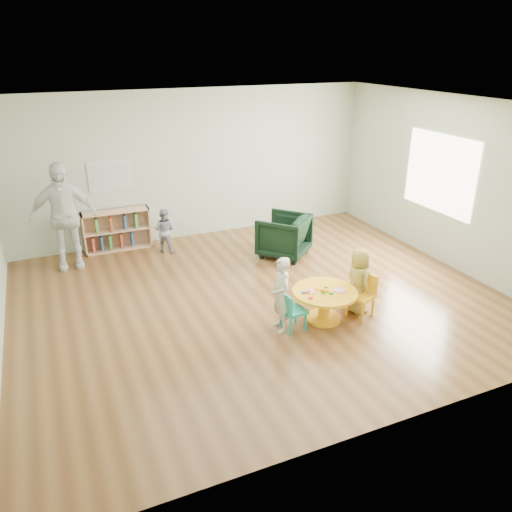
# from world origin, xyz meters

# --- Properties ---
(room) EXTENTS (7.10, 7.00, 2.80)m
(room) POSITION_xyz_m (0.01, 0.00, 1.89)
(room) COLOR brown
(room) RESTS_ON ground
(activity_table) EXTENTS (0.89, 0.89, 0.49)m
(activity_table) POSITION_xyz_m (0.57, -0.93, 0.31)
(activity_table) COLOR yellow
(activity_table) RESTS_ON ground
(kid_chair_left) EXTENTS (0.32, 0.32, 0.56)m
(kid_chair_left) POSITION_xyz_m (0.02, -0.98, 0.30)
(kid_chair_left) COLOR teal
(kid_chair_left) RESTS_ON ground
(kid_chair_right) EXTENTS (0.42, 0.42, 0.60)m
(kid_chair_right) POSITION_xyz_m (1.13, -1.02, 0.32)
(kid_chair_right) COLOR yellow
(kid_chair_right) RESTS_ON ground
(bookshelf) EXTENTS (1.20, 0.30, 0.75)m
(bookshelf) POSITION_xyz_m (-1.61, 2.86, 0.37)
(bookshelf) COLOR tan
(bookshelf) RESTS_ON ground
(alphabet_poster) EXTENTS (0.74, 0.01, 0.54)m
(alphabet_poster) POSITION_xyz_m (-1.60, 2.98, 1.35)
(alphabet_poster) COLOR silver
(alphabet_poster) RESTS_ON ground
(armchair) EXTENTS (1.15, 1.15, 0.75)m
(armchair) POSITION_xyz_m (1.08, 1.34, 0.38)
(armchair) COLOR black
(armchair) RESTS_ON ground
(child_left) EXTENTS (0.28, 0.40, 1.03)m
(child_left) POSITION_xyz_m (-0.09, -0.92, 0.52)
(child_left) COLOR silver
(child_left) RESTS_ON ground
(child_right) EXTENTS (0.31, 0.47, 0.95)m
(child_right) POSITION_xyz_m (1.12, -0.90, 0.48)
(child_right) COLOR yellow
(child_right) RESTS_ON ground
(toddler) EXTENTS (0.50, 0.48, 0.82)m
(toddler) POSITION_xyz_m (-0.83, 2.38, 0.41)
(toddler) COLOR #1C2446
(toddler) RESTS_ON ground
(adult_caretaker) EXTENTS (1.09, 0.50, 1.81)m
(adult_caretaker) POSITION_xyz_m (-2.49, 2.35, 0.91)
(adult_caretaker) COLOR white
(adult_caretaker) RESTS_ON ground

